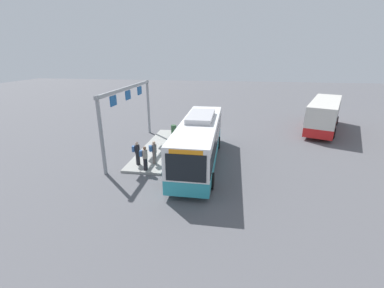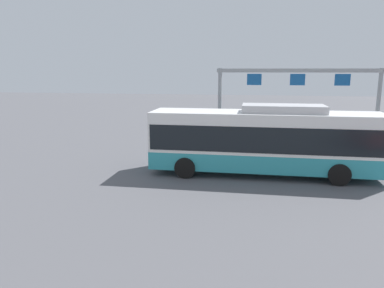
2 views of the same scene
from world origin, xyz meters
name	(u,v)px [view 1 (image 1 of 2)]	position (x,y,z in m)	size (l,w,h in m)	color
ground_plane	(199,163)	(0.00, 0.00, 0.00)	(120.00, 120.00, 0.00)	#56565B
platform_curb	(161,148)	(-2.49, -3.59, 0.08)	(10.00, 2.80, 0.16)	#9E9E99
bus_main	(199,139)	(-0.01, 0.00, 1.81)	(11.05, 2.73, 3.46)	teal
bus_background_left	(324,113)	(-10.54, 11.59, 1.78)	(9.76, 5.82, 3.10)	red
person_boarding	(145,158)	(2.12, -3.38, 1.05)	(0.35, 0.53, 1.67)	black
person_waiting_near	(154,152)	(1.00, -3.08, 1.05)	(0.55, 0.60, 1.67)	slate
person_waiting_mid	(137,153)	(1.34, -4.19, 1.05)	(0.40, 0.57, 1.67)	black
platform_sign_gantry	(129,104)	(-2.04, -5.92, 3.79)	(10.00, 0.24, 5.20)	gray
trash_bin	(174,130)	(-6.17, -3.27, 0.61)	(0.52, 0.52, 0.90)	#2D5133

